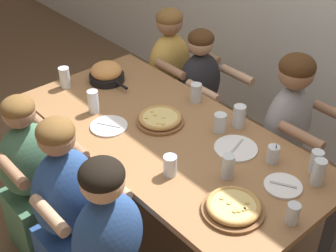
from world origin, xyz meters
TOP-DOWN VIEW (x-y plane):
  - ground_plane at (0.00, 0.00)m, footprint 18.00×18.00m
  - dining_table at (0.00, 0.00)m, footprint 1.93×0.91m
  - pizza_board_main at (-0.11, 0.04)m, footprint 0.29×0.29m
  - pizza_board_second at (0.67, -0.18)m, footprint 0.30×0.30m
  - skillet_bowl at (-0.74, 0.09)m, footprint 0.35×0.24m
  - empty_plate_a at (-0.27, -0.22)m, footprint 0.22×0.22m
  - empty_plate_b at (0.36, 0.18)m, footprint 0.24×0.24m
  - empty_plate_c at (0.72, 0.13)m, footprint 0.19×0.19m
  - cocktail_glass_blue at (0.56, 0.24)m, footprint 0.06×0.06m
  - drinking_glass_a at (-0.15, 0.36)m, footprint 0.07×0.07m
  - drinking_glass_b at (0.75, 0.35)m, footprint 0.06×0.06m
  - drinking_glass_c at (0.18, 0.24)m, footprint 0.07×0.07m
  - drinking_glass_d at (0.48, -0.02)m, footprint 0.06×0.06m
  - drinking_glass_e at (0.89, -0.04)m, footprint 0.06×0.06m
  - drinking_glass_f at (0.22, 0.36)m, footprint 0.07×0.07m
  - drinking_glass_g at (-0.85, -0.17)m, footprint 0.07×0.07m
  - drinking_glass_h at (0.28, -0.23)m, footprint 0.07×0.07m
  - drinking_glass_i at (-0.47, -0.19)m, footprint 0.07×0.07m
  - drinking_glass_j at (0.81, 0.28)m, footprint 0.06×0.06m
  - diner_far_left at (-0.76, 0.68)m, footprint 0.51×0.40m
  - diner_far_midright at (0.35, 0.68)m, footprint 0.51×0.40m
  - diner_near_midleft at (-0.42, -0.68)m, footprint 0.51×0.40m
  - diner_near_center at (-0.02, -0.68)m, footprint 0.51×0.40m
  - diner_far_midleft at (-0.43, 0.68)m, footprint 0.51×0.40m

SIDE VIEW (x-z plane):
  - ground_plane at x=0.00m, z-range 0.00..0.00m
  - diner_far_midleft at x=-0.43m, z-range -0.05..1.03m
  - diner_near_midleft at x=-0.42m, z-range -0.05..1.04m
  - diner_far_left at x=-0.76m, z-range -0.05..1.09m
  - diner_near_center at x=-0.02m, z-range -0.05..1.10m
  - diner_far_midright at x=0.35m, z-range -0.04..1.14m
  - dining_table at x=0.00m, z-range 0.30..1.07m
  - empty_plate_b at x=0.36m, z-range 0.77..0.79m
  - empty_plate_a at x=-0.27m, z-range 0.77..0.79m
  - empty_plate_c at x=0.72m, z-range 0.77..0.79m
  - pizza_board_main at x=-0.11m, z-range 0.77..0.82m
  - pizza_board_second at x=0.67m, z-range 0.77..0.82m
  - cocktail_glass_blue at x=0.56m, z-range 0.75..0.88m
  - drinking_glass_e at x=0.89m, z-range 0.77..0.87m
  - drinking_glass_c at x=0.18m, z-range 0.76..0.88m
  - drinking_glass_a at x=-0.15m, z-range 0.76..0.89m
  - drinking_glass_h at x=0.28m, z-range 0.77..0.89m
  - drinking_glass_d at x=0.48m, z-range 0.76..0.90m
  - skillet_bowl at x=-0.74m, z-range 0.76..0.90m
  - drinking_glass_f at x=0.22m, z-range 0.76..0.90m
  - drinking_glass_b at x=0.75m, z-range 0.77..0.90m
  - drinking_glass_g at x=-0.85m, z-range 0.76..0.91m
  - drinking_glass_i at x=-0.47m, z-range 0.77..0.91m
  - drinking_glass_j at x=0.81m, z-range 0.77..0.92m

